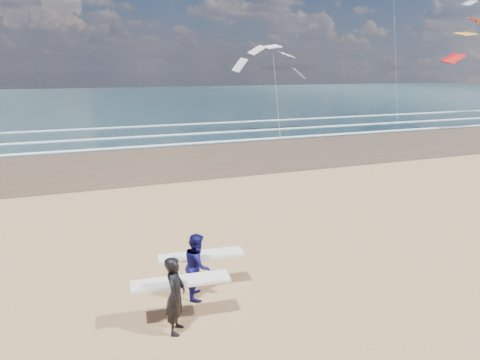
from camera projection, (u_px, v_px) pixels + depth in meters
name	position (u px, v px, depth m)	size (l,w,h in m)	color
wet_sand_strip	(386.00, 143.00, 33.09)	(220.00, 12.00, 0.01)	#4B3828
ocean	(198.00, 98.00, 81.87)	(220.00, 100.00, 0.02)	#172D33
foam_breakers	(318.00, 126.00, 42.21)	(220.00, 11.70, 0.05)	white
surfer_near	(176.00, 293.00, 9.26)	(2.24, 1.10, 1.77)	black
surfer_far	(198.00, 264.00, 10.73)	(2.24, 1.20, 1.68)	#0D0C46
kite_1	(275.00, 74.00, 36.31)	(6.71, 4.84, 8.69)	slate
kite_5	(395.00, 37.00, 49.34)	(5.45, 4.70, 17.08)	slate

